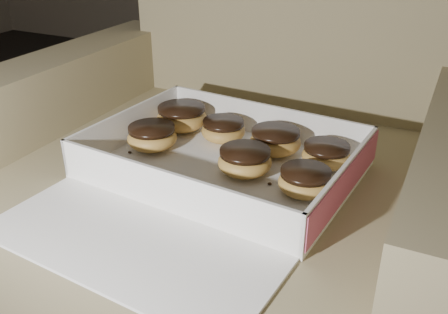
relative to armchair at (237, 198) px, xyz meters
name	(u,v)px	position (x,y,z in m)	size (l,w,h in m)	color
armchair	(237,198)	(0.00, 0.00, 0.00)	(0.92, 0.77, 0.96)	#90825C
bakery_box	(212,175)	(0.03, -0.16, 0.14)	(0.48, 0.55, 0.07)	white
donut_a	(326,155)	(0.19, -0.04, 0.16)	(0.09, 0.09, 0.04)	gold
donut_b	(223,130)	(-0.02, -0.02, 0.16)	(0.09, 0.09, 0.04)	gold
donut_c	(245,161)	(0.07, -0.12, 0.16)	(0.09, 0.09, 0.05)	gold
donut_d	(182,117)	(-0.12, 0.00, 0.16)	(0.10, 0.10, 0.05)	gold
donut_e	(275,141)	(0.09, -0.02, 0.16)	(0.09, 0.09, 0.05)	gold
donut_f	(152,137)	(-0.13, -0.11, 0.16)	(0.09, 0.09, 0.05)	gold
donut_g	(305,181)	(0.18, -0.14, 0.16)	(0.09, 0.09, 0.04)	gold
crumb_a	(285,237)	(0.19, -0.27, 0.14)	(0.01, 0.01, 0.00)	black
crumb_b	(237,206)	(0.10, -0.23, 0.14)	(0.01, 0.01, 0.00)	black
crumb_c	(130,152)	(-0.16, -0.14, 0.14)	(0.01, 0.01, 0.00)	black
crumb_d	(270,184)	(0.12, -0.14, 0.14)	(0.01, 0.01, 0.00)	black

